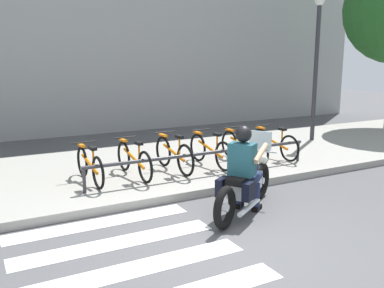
% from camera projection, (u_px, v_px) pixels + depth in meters
% --- Properties ---
extents(ground_plane, '(48.00, 48.00, 0.00)m').
position_uv_depth(ground_plane, '(231.00, 245.00, 5.68)').
color(ground_plane, '#4C4C4F').
extents(sidewalk, '(24.00, 4.40, 0.15)m').
position_uv_depth(sidewalk, '(127.00, 170.00, 9.21)').
color(sidewalk, gray).
rests_on(sidewalk, ground).
extents(crosswalk_stripe_2, '(2.80, 0.40, 0.01)m').
position_uv_depth(crosswalk_stripe_2, '(138.00, 268.00, 5.05)').
color(crosswalk_stripe_2, white).
rests_on(crosswalk_stripe_2, ground).
extents(crosswalk_stripe_3, '(2.80, 0.40, 0.01)m').
position_uv_depth(crosswalk_stripe_3, '(117.00, 243.00, 5.74)').
color(crosswalk_stripe_3, white).
rests_on(crosswalk_stripe_3, ground).
extents(crosswalk_stripe_4, '(2.80, 0.40, 0.01)m').
position_uv_depth(crosswalk_stripe_4, '(100.00, 223.00, 6.43)').
color(crosswalk_stripe_4, white).
rests_on(crosswalk_stripe_4, ground).
extents(motorcycle, '(1.94, 1.33, 1.24)m').
position_uv_depth(motorcycle, '(245.00, 184.00, 6.84)').
color(motorcycle, black).
rests_on(motorcycle, ground).
extents(rider, '(0.77, 0.73, 1.45)m').
position_uv_depth(rider, '(244.00, 163.00, 6.70)').
color(rider, '#1E4C59').
rests_on(rider, ground).
extents(bicycle_0, '(0.48, 1.56, 0.74)m').
position_uv_depth(bicycle_0, '(90.00, 165.00, 7.94)').
color(bicycle_0, black).
rests_on(bicycle_0, sidewalk).
extents(bicycle_1, '(0.48, 1.69, 0.75)m').
position_uv_depth(bicycle_1, '(134.00, 160.00, 8.34)').
color(bicycle_1, black).
rests_on(bicycle_1, sidewalk).
extents(bicycle_2, '(0.48, 1.62, 0.80)m').
position_uv_depth(bicycle_2, '(174.00, 154.00, 8.75)').
color(bicycle_2, black).
rests_on(bicycle_2, sidewalk).
extents(bicycle_3, '(0.48, 1.67, 0.77)m').
position_uv_depth(bicycle_3, '(210.00, 150.00, 9.16)').
color(bicycle_3, black).
rests_on(bicycle_3, sidewalk).
extents(bicycle_4, '(0.48, 1.72, 0.76)m').
position_uv_depth(bicycle_4, '(243.00, 147.00, 9.57)').
color(bicycle_4, black).
rests_on(bicycle_4, sidewalk).
extents(bicycle_5, '(0.48, 1.64, 0.75)m').
position_uv_depth(bicycle_5, '(274.00, 143.00, 9.98)').
color(bicycle_5, black).
rests_on(bicycle_5, sidewalk).
extents(bike_rack, '(5.00, 0.07, 0.49)m').
position_uv_depth(bike_rack, '(205.00, 154.00, 8.46)').
color(bike_rack, '#333338').
rests_on(bike_rack, sidewalk).
extents(street_lamp, '(0.28, 0.28, 4.14)m').
position_uv_depth(street_lamp, '(317.00, 56.00, 11.74)').
color(street_lamp, '#2D2D33').
rests_on(street_lamp, ground).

